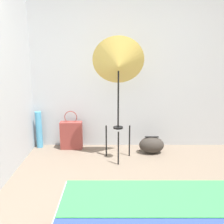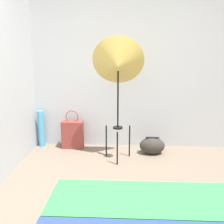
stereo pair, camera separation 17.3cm
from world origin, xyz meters
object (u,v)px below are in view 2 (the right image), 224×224
(photo_umbrella, at_px, (118,65))
(duffel_bag, at_px, (152,146))
(paper_roll, at_px, (41,129))
(tote_bag, at_px, (73,134))

(photo_umbrella, bearing_deg, duffel_bag, 22.79)
(paper_roll, bearing_deg, duffel_bag, -7.67)
(paper_roll, bearing_deg, photo_umbrella, -19.97)
(tote_bag, distance_m, paper_roll, 0.52)
(duffel_bag, xyz_separation_m, paper_roll, (-1.73, 0.23, 0.17))
(photo_umbrella, height_order, duffel_bag, photo_umbrella)
(tote_bag, distance_m, duffel_bag, 1.24)
(photo_umbrella, height_order, paper_roll, photo_umbrella)
(photo_umbrella, relative_size, paper_roll, 2.91)
(photo_umbrella, bearing_deg, paper_roll, 160.03)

